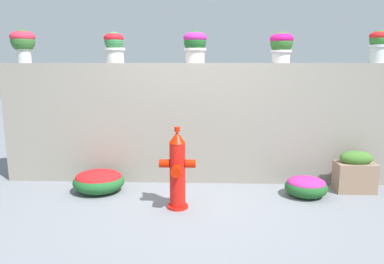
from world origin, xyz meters
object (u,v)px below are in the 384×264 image
fire_hydrant (177,171)px  flower_bush_right (99,180)px  potted_plant_4 (378,43)px  potted_plant_1 (114,45)px  planter_box (355,172)px  potted_plant_3 (281,45)px  potted_plant_2 (195,44)px  flower_bush_left (306,186)px  potted_plant_0 (23,42)px

fire_hydrant → flower_bush_right: (-1.02, 0.47, -0.28)m
potted_plant_4 → potted_plant_1: bearing=-179.5°
potted_plant_4 → planter_box: 1.66m
potted_plant_1 → planter_box: (3.06, -0.36, -1.56)m
potted_plant_3 → potted_plant_4: bearing=-0.5°
potted_plant_4 → potted_plant_3: bearing=179.5°
fire_hydrant → potted_plant_2: bearing=80.9°
potted_plant_1 → potted_plant_2: size_ratio=0.95×
potted_plant_1 → potted_plant_4: size_ratio=0.97×
potted_plant_1 → potted_plant_2: bearing=3.4°
potted_plant_1 → potted_plant_4: bearing=0.5°
potted_plant_3 → potted_plant_4: 1.22m
potted_plant_2 → flower_bush_left: 2.26m
planter_box → potted_plant_0: bearing=175.0°
flower_bush_left → flower_bush_right: flower_bush_right is taller
potted_plant_3 → planter_box: 1.85m
potted_plant_1 → potted_plant_2: (1.05, 0.06, 0.02)m
potted_plant_0 → potted_plant_3: 3.35m
flower_bush_right → potted_plant_2: bearing=24.8°
flower_bush_left → planter_box: size_ratio=0.97×
potted_plant_1 → fire_hydrant: bearing=-47.4°
potted_plant_0 → fire_hydrant: (2.08, -0.97, -1.43)m
potted_plant_3 → potted_plant_0: bearing=-179.5°
potted_plant_2 → flower_bush_right: potted_plant_2 is taller
potted_plant_1 → flower_bush_right: potted_plant_1 is taller
potted_plant_2 → fire_hydrant: (-0.16, -1.02, -1.40)m
planter_box → flower_bush_left: bearing=-163.5°
potted_plant_2 → flower_bush_left: potted_plant_2 is taller
potted_plant_1 → flower_bush_left: (2.41, -0.55, -1.68)m
fire_hydrant → flower_bush_right: size_ratio=1.44×
fire_hydrant → flower_bush_left: bearing=14.9°
potted_plant_3 → fire_hydrant: (-1.27, -1.00, -1.39)m
potted_plant_4 → planter_box: size_ratio=0.78×
potted_plant_3 → flower_bush_left: 1.80m
potted_plant_4 → potted_plant_2: bearing=179.2°
potted_plant_3 → flower_bush_right: potted_plant_3 is taller
fire_hydrant → planter_box: bearing=15.4°
fire_hydrant → planter_box: size_ratio=1.76×
potted_plant_0 → flower_bush_left: (3.60, -0.56, -1.73)m
potted_plant_1 → potted_plant_0: bearing=179.5°
potted_plant_0 → potted_plant_4: 4.57m
flower_bush_left → potted_plant_1: bearing=167.1°
potted_plant_0 → potted_plant_1: size_ratio=1.09×
potted_plant_1 → planter_box: 3.45m
flower_bush_left → fire_hydrant: bearing=-165.1°
potted_plant_0 → flower_bush_right: potted_plant_0 is taller
potted_plant_1 → flower_bush_right: (-0.14, -0.49, -1.66)m
potted_plant_2 → potted_plant_4: bearing=-0.8°
potted_plant_2 → flower_bush_left: bearing=-24.3°
potted_plant_4 → fire_hydrant: potted_plant_4 is taller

